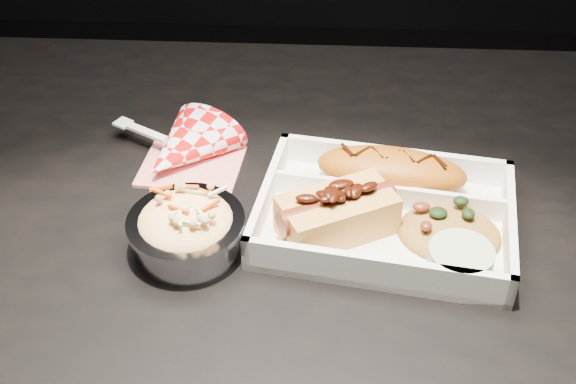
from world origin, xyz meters
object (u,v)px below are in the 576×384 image
Objects in this scene: dining_table at (275,289)px; food_tray at (384,218)px; foil_coleslaw_cup at (186,228)px; fried_pastry at (391,170)px; hotdog at (337,211)px; napkin_fork at (183,150)px.

food_tray reaches higher than dining_table.
foil_coleslaw_cup is (-0.08, -0.04, 0.12)m from dining_table.
hotdog is at bearing -127.73° from fried_pastry.
food_tray is (0.11, 0.01, 0.10)m from dining_table.
fried_pastry is 0.23m from foil_coleslaw_cup.
napkin_fork is (-0.11, 0.11, 0.11)m from dining_table.
food_tray is 1.74× the size of fried_pastry.
dining_table is at bearing -166.48° from food_tray.
food_tray is 0.24m from napkin_fork.
napkin_fork reaches higher than fried_pastry.
fried_pastry is 1.40× the size of foil_coleslaw_cup.
napkin_fork is (-0.23, 0.04, -0.01)m from fried_pastry.
foil_coleslaw_cup is (-0.19, -0.05, 0.02)m from food_tray.
fried_pastry is (0.12, 0.06, 0.12)m from dining_table.
napkin_fork is at bearing 118.59° from hotdog.
foil_coleslaw_cup is (-0.20, -0.10, 0.00)m from fried_pastry.
napkin_fork reaches higher than food_tray.
hotdog is 1.11× the size of foil_coleslaw_cup.
napkin_fork is at bearing 169.34° from fried_pastry.
fried_pastry is 0.09m from hotdog.
dining_table is 0.15m from foil_coleslaw_cup.
hotdog reaches higher than fried_pastry.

